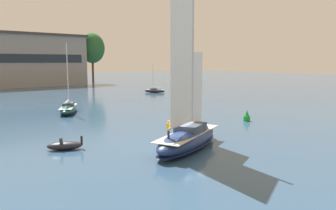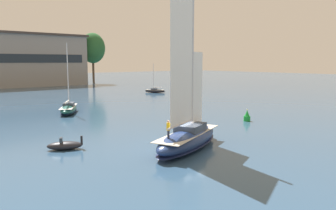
{
  "view_description": "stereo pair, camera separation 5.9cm",
  "coord_description": "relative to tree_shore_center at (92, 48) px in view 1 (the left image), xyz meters",
  "views": [
    {
      "loc": [
        -21.02,
        -22.25,
        8.29
      ],
      "look_at": [
        0.0,
        3.0,
        3.91
      ],
      "focal_mm": 35.0,
      "sensor_mm": 36.0,
      "label": 1
    },
    {
      "loc": [
        -20.97,
        -22.29,
        8.29
      ],
      "look_at": [
        0.0,
        3.0,
        3.91
      ],
      "focal_mm": 35.0,
      "sensor_mm": 36.0,
      "label": 2
    }
  ],
  "objects": [
    {
      "name": "sailboat_moored_mid_channel",
      "position": [
        -36.33,
        -62.71,
        -12.42
      ],
      "size": [
        6.19,
        8.17,
        11.23
      ],
      "color": "#194C47",
      "rests_on": "ground"
    },
    {
      "name": "channel_buoy",
      "position": [
        -19.93,
        -85.38,
        -12.52
      ],
      "size": [
        0.93,
        0.93,
        1.71
      ],
      "color": "green",
      "rests_on": "ground"
    },
    {
      "name": "motor_tender",
      "position": [
        -45.54,
        -83.62,
        -12.78
      ],
      "size": [
        3.51,
        2.62,
        1.25
      ],
      "color": "black",
      "rests_on": "ground"
    },
    {
      "name": "tree_shore_center",
      "position": [
        0.0,
        0.0,
        0.0
      ],
      "size": [
        9.15,
        9.15,
        18.83
      ],
      "color": "brown",
      "rests_on": "ground"
    },
    {
      "name": "sailboat_main",
      "position": [
        -36.29,
        -90.78,
        -11.98
      ],
      "size": [
        11.63,
        7.3,
        15.51
      ],
      "color": "navy",
      "rests_on": "ground"
    },
    {
      "name": "ground_plane",
      "position": [
        -36.31,
        -90.79,
        -13.18
      ],
      "size": [
        400.0,
        400.0,
        0.0
      ],
      "primitive_type": "plane",
      "color": "#2D4C6B"
    },
    {
      "name": "waterfront_building",
      "position": [
        -25.01,
        4.46,
        -4.38
      ],
      "size": [
        42.47,
        18.65,
        17.54
      ],
      "color": "gray",
      "rests_on": "ground"
    },
    {
      "name": "sailboat_moored_near_marina",
      "position": [
        -4.38,
        -43.81,
        -12.65
      ],
      "size": [
        4.45,
        5.57,
        7.79
      ],
      "color": "#232328",
      "rests_on": "ground"
    }
  ]
}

